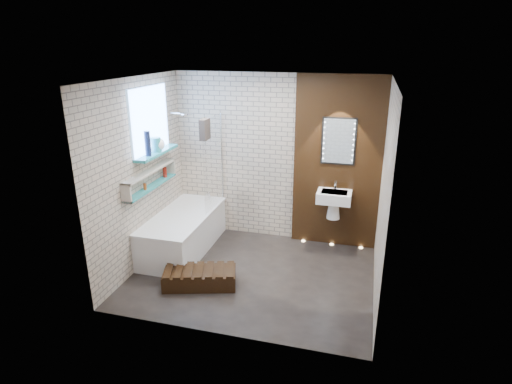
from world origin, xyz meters
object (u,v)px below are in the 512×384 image
(led_mirror, at_px, (339,141))
(walnut_step, at_px, (200,278))
(bathtub, at_px, (183,232))
(washbasin, at_px, (334,200))
(bath_screen, at_px, (213,163))

(led_mirror, height_order, walnut_step, led_mirror)
(bathtub, relative_size, led_mirror, 2.49)
(bathtub, distance_m, washbasin, 2.32)
(led_mirror, bearing_deg, walnut_step, -132.82)
(walnut_step, bearing_deg, bathtub, 125.07)
(bath_screen, height_order, washbasin, bath_screen)
(bathtub, bearing_deg, led_mirror, 19.78)
(walnut_step, bearing_deg, led_mirror, 47.18)
(bath_screen, height_order, led_mirror, led_mirror)
(bath_screen, relative_size, walnut_step, 1.50)
(led_mirror, relative_size, walnut_step, 0.75)
(led_mirror, bearing_deg, bathtub, -160.22)
(bath_screen, xyz_separation_m, washbasin, (1.82, 0.18, -0.49))
(bath_screen, height_order, walnut_step, bath_screen)
(bathtub, bearing_deg, walnut_step, -54.93)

